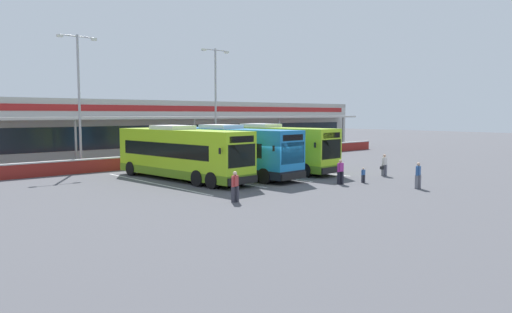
{
  "coord_description": "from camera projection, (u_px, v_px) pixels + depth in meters",
  "views": [
    {
      "loc": [
        -22.32,
        -21.89,
        4.59
      ],
      "look_at": [
        0.11,
        3.0,
        1.6
      ],
      "focal_mm": 33.64,
      "sensor_mm": 36.0,
      "label": 1
    }
  ],
  "objects": [
    {
      "name": "pedestrian_with_handbag",
      "position": [
        384.0,
        165.0,
        35.31
      ],
      "size": [
        0.62,
        0.3,
        1.62
      ],
      "color": "slate",
      "rests_on": "ground"
    },
    {
      "name": "pedestrian_approaching_bus",
      "position": [
        340.0,
        171.0,
        31.21
      ],
      "size": [
        0.53,
        0.31,
        1.62
      ],
      "color": "black",
      "rests_on": "ground"
    },
    {
      "name": "bay_stripe_centre",
      "position": [
        287.0,
        169.0,
        40.12
      ],
      "size": [
        0.14,
        13.0,
        0.01
      ],
      "primitive_type": "cube",
      "color": "silver",
      "rests_on": "ground"
    },
    {
      "name": "terminal_building",
      "position": [
        105.0,
        129.0,
        51.12
      ],
      "size": [
        70.0,
        13.0,
        6.0
      ],
      "color": "#B7B7B2",
      "rests_on": "ground"
    },
    {
      "name": "pedestrian_child",
      "position": [
        363.0,
        175.0,
        31.99
      ],
      "size": [
        0.33,
        0.2,
        1.0
      ],
      "color": "#33333D",
      "rests_on": "ground"
    },
    {
      "name": "pedestrian_in_dark_coat",
      "position": [
        235.0,
        186.0,
        24.88
      ],
      "size": [
        0.54,
        0.31,
        1.62
      ],
      "color": "#33333D",
      "rests_on": "ground"
    },
    {
      "name": "bay_stripe_far_west",
      "position": [
        154.0,
        183.0,
        31.72
      ],
      "size": [
        0.14,
        13.0,
        0.01
      ],
      "primitive_type": "cube",
      "color": "silver",
      "rests_on": "ground"
    },
    {
      "name": "bay_stripe_mid_west",
      "position": [
        249.0,
        173.0,
        37.32
      ],
      "size": [
        0.14,
        13.0,
        0.01
      ],
      "primitive_type": "cube",
      "color": "silver",
      "rests_on": "ground"
    },
    {
      "name": "coach_bus_left_centre",
      "position": [
        230.0,
        152.0,
        35.34
      ],
      "size": [
        3.6,
        12.3,
        3.78
      ],
      "color": "#1972B7",
      "rests_on": "ground"
    },
    {
      "name": "coach_bus_leftmost",
      "position": [
        181.0,
        154.0,
        33.27
      ],
      "size": [
        3.6,
        12.3,
        3.78
      ],
      "color": "#9ED11E",
      "rests_on": "ground"
    },
    {
      "name": "coach_bus_centre",
      "position": [
        270.0,
        149.0,
        38.62
      ],
      "size": [
        3.6,
        12.3,
        3.78
      ],
      "color": "#9ED11E",
      "rests_on": "ground"
    },
    {
      "name": "lamp_post_centre",
      "position": [
        216.0,
        97.0,
        47.56
      ],
      "size": [
        3.24,
        0.28,
        11.0
      ],
      "color": "#9E9EA3",
      "rests_on": "ground"
    },
    {
      "name": "ground_plane",
      "position": [
        285.0,
        184.0,
        31.48
      ],
      "size": [
        200.0,
        200.0,
        0.0
      ],
      "primitive_type": "plane",
      "color": "#4C4C51"
    },
    {
      "name": "lamp_post_west",
      "position": [
        79.0,
        93.0,
        39.21
      ],
      "size": [
        3.24,
        0.28,
        11.0
      ],
      "color": "#9E9EA3",
      "rests_on": "ground"
    },
    {
      "name": "pedestrian_near_bin",
      "position": [
        418.0,
        175.0,
        29.37
      ],
      "size": [
        0.54,
        0.29,
        1.62
      ],
      "color": "slate",
      "rests_on": "ground"
    },
    {
      "name": "red_barrier_wall",
      "position": [
        168.0,
        160.0,
        42.16
      ],
      "size": [
        60.0,
        0.4,
        1.1
      ],
      "color": "maroon",
      "rests_on": "ground"
    },
    {
      "name": "bay_stripe_west",
      "position": [
        205.0,
        178.0,
        34.52
      ],
      "size": [
        0.14,
        13.0,
        0.01
      ],
      "primitive_type": "cube",
      "color": "silver",
      "rests_on": "ground"
    }
  ]
}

